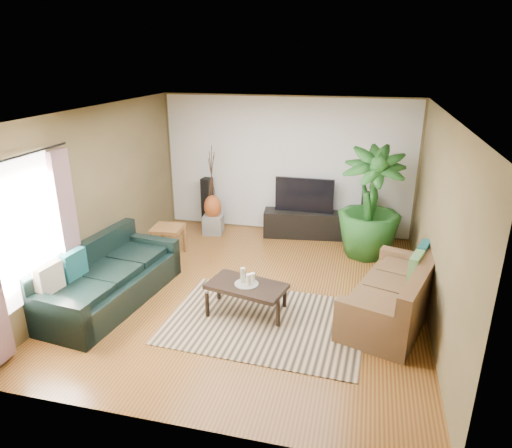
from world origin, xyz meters
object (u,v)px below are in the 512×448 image
(pedestal, at_px, (213,224))
(tv_stand, at_px, (303,224))
(speaker_right, at_px, (365,217))
(potted_plant, at_px, (370,203))
(coffee_table, at_px, (247,298))
(vase, at_px, (213,207))
(sofa_right, at_px, (393,288))
(side_table, at_px, (169,241))
(speaker_left, at_px, (208,203))
(sofa_left, at_px, (109,275))
(television, at_px, (304,195))

(pedestal, bearing_deg, tv_stand, 8.50)
(speaker_right, relative_size, potted_plant, 0.51)
(pedestal, bearing_deg, coffee_table, -62.72)
(coffee_table, distance_m, vase, 3.15)
(sofa_right, height_order, pedestal, sofa_right)
(tv_stand, relative_size, potted_plant, 0.79)
(tv_stand, distance_m, side_table, 2.68)
(tv_stand, bearing_deg, vase, -178.76)
(speaker_right, bearing_deg, tv_stand, 175.16)
(potted_plant, xyz_separation_m, vase, (-3.04, 0.35, -0.42))
(vase, bearing_deg, tv_stand, 8.50)
(tv_stand, relative_size, side_table, 2.84)
(speaker_left, relative_size, vase, 2.18)
(sofa_left, xyz_separation_m, pedestal, (0.58, 2.95, -0.23))
(sofa_right, xyz_separation_m, side_table, (-3.83, 1.18, -0.15))
(sofa_right, distance_m, tv_stand, 3.12)
(sofa_left, relative_size, television, 2.05)
(tv_stand, relative_size, speaker_right, 1.57)
(sofa_left, xyz_separation_m, potted_plant, (3.62, 2.60, 0.55))
(television, bearing_deg, pedestal, -171.50)
(sofa_right, bearing_deg, coffee_table, -61.27)
(speaker_left, xyz_separation_m, potted_plant, (3.24, -0.62, 0.45))
(potted_plant, distance_m, side_table, 3.64)
(potted_plant, xyz_separation_m, pedestal, (-3.04, 0.35, -0.79))
(sofa_left, relative_size, sofa_right, 1.16)
(coffee_table, bearing_deg, speaker_left, 130.96)
(sofa_right, distance_m, vase, 4.17)
(pedestal, bearing_deg, speaker_left, 127.28)
(sofa_right, distance_m, side_table, 4.01)
(tv_stand, relative_size, television, 1.36)
(vase, bearing_deg, speaker_right, 5.15)
(television, distance_m, vase, 1.84)
(television, bearing_deg, potted_plant, -26.51)
(sofa_right, xyz_separation_m, television, (-1.61, 2.67, 0.43))
(sofa_right, bearing_deg, television, -131.27)
(sofa_left, height_order, speaker_right, speaker_right)
(speaker_left, distance_m, vase, 0.34)
(coffee_table, xyz_separation_m, potted_plant, (1.60, 2.44, 0.76))
(tv_stand, xyz_separation_m, side_table, (-2.22, -1.50, 0.01))
(coffee_table, xyz_separation_m, tv_stand, (0.36, 3.06, 0.04))
(sofa_left, height_order, side_table, sofa_left)
(coffee_table, height_order, tv_stand, tv_stand)
(coffee_table, bearing_deg, television, 96.05)
(speaker_right, height_order, pedestal, speaker_right)
(sofa_left, bearing_deg, sofa_right, -75.45)
(speaker_left, relative_size, pedestal, 2.80)
(television, relative_size, vase, 2.34)
(side_table, bearing_deg, potted_plant, 14.25)
(sofa_right, height_order, television, television)
(television, height_order, speaker_left, television)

